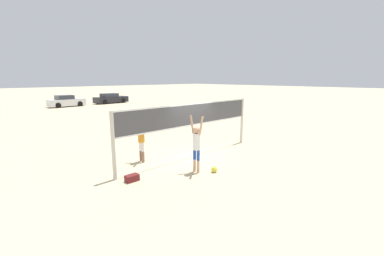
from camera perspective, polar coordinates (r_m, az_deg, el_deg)
ground_plane at (r=12.05m, az=-0.00°, el=-6.44°), size 200.00×200.00×0.00m
volleyball_net at (r=11.64m, az=-0.00°, el=1.75°), size 7.90×0.14×2.51m
player_spiker at (r=9.85m, az=0.99°, el=-3.31°), size 0.28×0.72×2.24m
player_blocker at (r=11.29m, az=-11.22°, el=-1.82°), size 0.28×0.71×2.18m
volleyball at (r=10.18m, az=4.99°, el=-9.15°), size 0.24×0.24×0.24m
gear_bag at (r=9.57m, az=-13.18°, el=-10.77°), size 0.47×0.29×0.24m
parked_car_near at (r=38.96m, az=-17.61°, el=6.22°), size 4.84×2.16×1.41m
parked_car_mid at (r=36.38m, az=-26.16°, el=5.32°), size 4.29×2.01×1.45m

